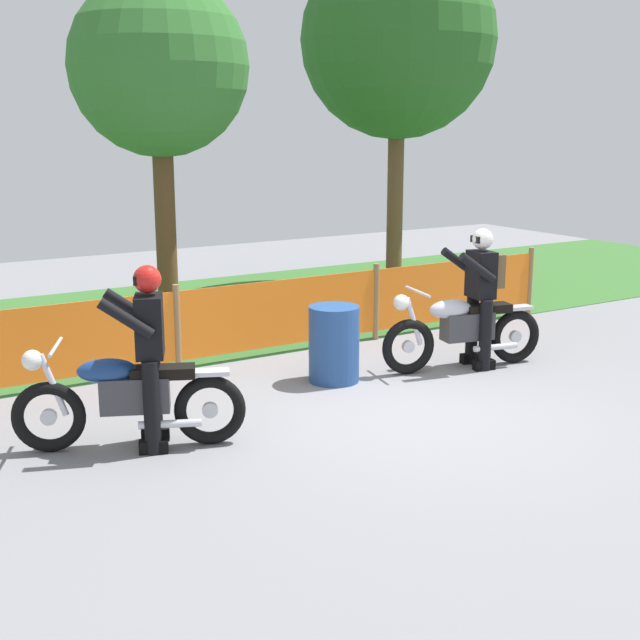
{
  "coord_description": "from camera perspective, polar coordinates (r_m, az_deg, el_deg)",
  "views": [
    {
      "loc": [
        -5.15,
        -6.71,
        2.92
      ],
      "look_at": [
        -0.62,
        0.66,
        0.9
      ],
      "focal_mm": 47.89,
      "sensor_mm": 36.0,
      "label": 1
    }
  ],
  "objects": [
    {
      "name": "barrier_fence",
      "position": [
        10.87,
        -2.46,
        0.48
      ],
      "size": [
        8.73,
        0.08,
        1.05
      ],
      "color": "olive",
      "rests_on": "ground"
    },
    {
      "name": "rider_lead",
      "position": [
        10.39,
        10.71,
        1.99
      ],
      "size": [
        0.74,
        0.63,
        1.69
      ],
      "rotation": [
        0.0,
        0.0,
        2.93
      ],
      "color": "black",
      "rests_on": "ground"
    },
    {
      "name": "grass_verge",
      "position": [
        13.37,
        -8.13,
        0.41
      ],
      "size": [
        24.0,
        5.45,
        0.01
      ],
      "primitive_type": "cube",
      "color": "#386B2D",
      "rests_on": "ground"
    },
    {
      "name": "oil_drum",
      "position": [
        9.74,
        0.94,
        -1.61
      ],
      "size": [
        0.58,
        0.58,
        0.88
      ],
      "primitive_type": "cylinder",
      "color": "navy",
      "rests_on": "ground"
    },
    {
      "name": "tree_leftmost",
      "position": [
        11.8,
        -10.7,
        16.17
      ],
      "size": [
        2.36,
        2.36,
        4.81
      ],
      "color": "brown",
      "rests_on": "ground"
    },
    {
      "name": "motorcycle_trailing",
      "position": [
        7.94,
        -12.71,
        -5.08
      ],
      "size": [
        1.96,
        1.01,
        0.99
      ],
      "rotation": [
        0.0,
        0.0,
        2.73
      ],
      "color": "black",
      "rests_on": "ground"
    },
    {
      "name": "rider_trailing",
      "position": [
        7.8,
        -11.38,
        -2.0
      ],
      "size": [
        0.7,
        0.69,
        1.69
      ],
      "rotation": [
        0.0,
        0.0,
        2.73
      ],
      "color": "black",
      "rests_on": "ground"
    },
    {
      "name": "ground",
      "position": [
        8.95,
        5.62,
        -6.03
      ],
      "size": [
        24.0,
        24.0,
        0.02
      ],
      "primitive_type": "cube",
      "color": "gray"
    },
    {
      "name": "motorcycle_lead",
      "position": [
        10.38,
        9.5,
        -0.61
      ],
      "size": [
        2.1,
        0.75,
        1.0
      ],
      "rotation": [
        0.0,
        0.0,
        2.93
      ],
      "color": "black",
      "rests_on": "ground"
    },
    {
      "name": "tree_near_left",
      "position": [
        15.12,
        5.25,
        18.08
      ],
      "size": [
        3.29,
        3.29,
        5.9
      ],
      "color": "brown",
      "rests_on": "ground"
    }
  ]
}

